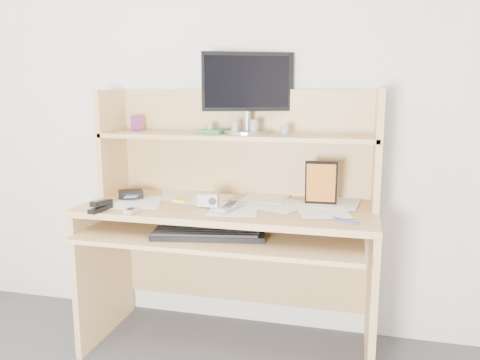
% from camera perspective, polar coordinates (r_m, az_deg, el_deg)
% --- Properties ---
extents(back_wall, '(3.60, 0.04, 2.50)m').
position_cam_1_polar(back_wall, '(2.51, 0.49, 9.80)').
color(back_wall, silver).
rests_on(back_wall, floor).
extents(desk, '(1.40, 0.70, 1.30)m').
position_cam_1_polar(desk, '(2.35, -0.89, -3.94)').
color(desk, tan).
rests_on(desk, floor).
extents(paper_clutter, '(1.32, 0.54, 0.01)m').
position_cam_1_polar(paper_clutter, '(2.26, -1.42, -2.99)').
color(paper_clutter, white).
rests_on(paper_clutter, desk).
extents(keyboard, '(0.52, 0.26, 0.03)m').
position_cam_1_polar(keyboard, '(2.10, -3.83, -6.49)').
color(keyboard, black).
rests_on(keyboard, desk).
extents(tv_remote, '(0.09, 0.19, 0.02)m').
position_cam_1_polar(tv_remote, '(2.16, -1.23, -3.25)').
color(tv_remote, '#999894').
rests_on(tv_remote, paper_clutter).
extents(flip_phone, '(0.05, 0.08, 0.02)m').
position_cam_1_polar(flip_phone, '(2.15, -13.07, -3.55)').
color(flip_phone, silver).
rests_on(flip_phone, paper_clutter).
extents(stapler, '(0.05, 0.15, 0.04)m').
position_cam_1_polar(stapler, '(2.22, -16.67, -2.96)').
color(stapler, black).
rests_on(stapler, paper_clutter).
extents(wallet, '(0.16, 0.15, 0.03)m').
position_cam_1_polar(wallet, '(2.48, -13.17, -1.63)').
color(wallet, black).
rests_on(wallet, paper_clutter).
extents(sticky_note_pad, '(0.08, 0.08, 0.01)m').
position_cam_1_polar(sticky_note_pad, '(2.36, -7.19, -2.42)').
color(sticky_note_pad, yellow).
rests_on(sticky_note_pad, desk).
extents(digital_camera, '(0.10, 0.04, 0.06)m').
position_cam_1_polar(digital_camera, '(2.20, -3.92, -2.46)').
color(digital_camera, '#ABABAD').
rests_on(digital_camera, paper_clutter).
extents(game_case, '(0.15, 0.02, 0.21)m').
position_cam_1_polar(game_case, '(2.25, 9.86, -0.33)').
color(game_case, black).
rests_on(game_case, paper_clutter).
extents(blue_pen, '(0.11, 0.09, 0.01)m').
position_cam_1_polar(blue_pen, '(2.00, 12.76, -4.81)').
color(blue_pen, '#1939BF').
rests_on(blue_pen, paper_clutter).
extents(card_box, '(0.06, 0.04, 0.08)m').
position_cam_1_polar(card_box, '(2.59, -12.48, 6.76)').
color(card_box, '#A12815').
rests_on(card_box, desk).
extents(shelf_book, '(0.16, 0.20, 0.02)m').
position_cam_1_polar(shelf_book, '(2.42, -3.06, 5.98)').
color(shelf_book, '#398E49').
rests_on(shelf_book, desk).
extents(chip_stack_a, '(0.04, 0.04, 0.05)m').
position_cam_1_polar(chip_stack_a, '(2.40, -3.67, 6.30)').
color(chip_stack_a, black).
rests_on(chip_stack_a, desk).
extents(chip_stack_b, '(0.05, 0.05, 0.06)m').
position_cam_1_polar(chip_stack_b, '(2.32, -0.60, 6.39)').
color(chip_stack_b, silver).
rests_on(chip_stack_b, desk).
extents(chip_stack_c, '(0.04, 0.04, 0.05)m').
position_cam_1_polar(chip_stack_c, '(2.28, 5.49, 6.09)').
color(chip_stack_c, black).
rests_on(chip_stack_c, desk).
extents(chip_stack_d, '(0.05, 0.05, 0.07)m').
position_cam_1_polar(chip_stack_d, '(2.32, 1.75, 6.48)').
color(chip_stack_d, silver).
rests_on(chip_stack_d, desk).
extents(monitor, '(0.44, 0.25, 0.40)m').
position_cam_1_polar(monitor, '(2.38, 0.93, 10.86)').
color(monitor, '#A3A3A8').
rests_on(monitor, desk).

